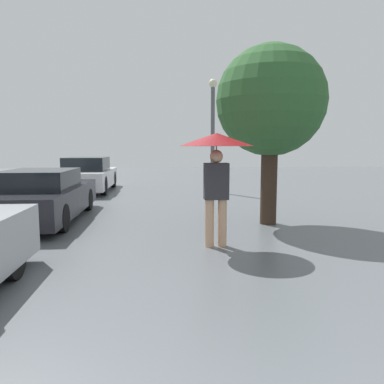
{
  "coord_description": "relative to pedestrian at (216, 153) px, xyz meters",
  "views": [
    {
      "loc": [
        -0.57,
        -0.69,
        1.66
      ],
      "look_at": [
        -0.04,
        5.43,
        0.93
      ],
      "focal_mm": 35.0,
      "sensor_mm": 36.0,
      "label": 1
    }
  ],
  "objects": [
    {
      "name": "parked_car_farthest",
      "position": [
        -3.64,
        8.33,
        -0.96
      ],
      "size": [
        1.72,
        4.33,
        1.3
      ],
      "color": "silver",
      "rests_on": "ground_plane"
    },
    {
      "name": "tree",
      "position": [
        1.42,
        1.77,
        1.04
      ],
      "size": [
        2.33,
        2.33,
        3.81
      ],
      "color": "#38281E",
      "rests_on": "ground_plane"
    },
    {
      "name": "parked_car_middle",
      "position": [
        -3.58,
        2.59,
        -1.03
      ],
      "size": [
        1.65,
        4.3,
        1.17
      ],
      "color": "black",
      "rests_on": "ground_plane"
    },
    {
      "name": "pedestrian",
      "position": [
        0.0,
        0.0,
        0.0
      ],
      "size": [
        1.23,
        1.23,
        1.9
      ],
      "color": "tan",
      "rests_on": "ground_plane"
    },
    {
      "name": "street_lamp",
      "position": [
        1.04,
        7.75,
        0.92
      ],
      "size": [
        0.32,
        0.32,
        4.14
      ],
      "color": "#515456",
      "rests_on": "ground_plane"
    }
  ]
}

